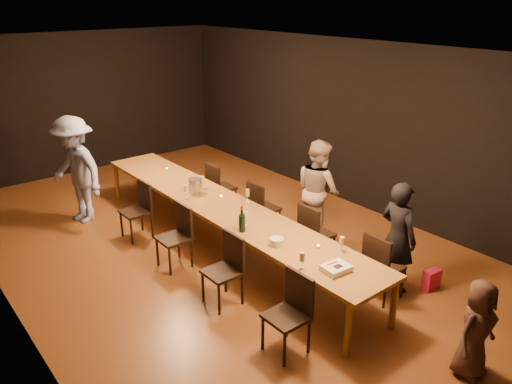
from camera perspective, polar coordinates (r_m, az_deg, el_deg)
ground at (r=7.88m, az=-3.84°, el=-6.46°), size 10.00×10.00×0.00m
room_shell at (r=7.14m, az=-4.26°, el=8.39°), size 6.04×10.04×3.02m
table at (r=7.58m, az=-3.97°, el=-1.78°), size 0.90×6.00×0.75m
chair_right_0 at (r=6.69m, az=14.42°, el=-8.16°), size 0.42×0.42×0.93m
chair_right_1 at (r=7.35m, az=6.99°, el=-4.70°), size 0.42×0.42×0.93m
chair_right_2 at (r=8.14m, az=0.95°, el=-1.80°), size 0.42×0.42×0.93m
chair_right_3 at (r=9.03m, az=-3.95°, el=0.57°), size 0.42×0.42×0.93m
chair_left_0 at (r=5.59m, az=3.46°, el=-13.95°), size 0.42×0.42×0.93m
chair_left_1 at (r=6.37m, az=-3.90°, el=-9.03°), size 0.42×0.42×0.93m
chair_left_2 at (r=7.27m, az=-9.41°, el=-5.16°), size 0.42×0.42×0.93m
chair_left_3 at (r=8.25m, az=-13.62°, el=-2.14°), size 0.42×0.42×0.93m
woman_birthday at (r=6.79m, az=15.90°, el=-4.98°), size 0.41×0.59×1.53m
woman_tan at (r=7.97m, az=7.11°, el=0.24°), size 0.76×0.90×1.64m
man_blue at (r=9.00m, az=-19.87°, el=2.37°), size 0.96×1.33×1.86m
child at (r=5.71m, az=23.85°, el=-14.12°), size 0.55×0.37×1.10m
gift_bag_red at (r=7.21m, az=19.42°, el=-9.42°), size 0.25×0.16×0.28m
gift_bag_blue at (r=7.22m, az=14.40°, el=-8.83°), size 0.21×0.14×0.27m
birthday_cake at (r=5.87m, az=9.14°, el=-8.59°), size 0.33×0.27×0.07m
plate_stack at (r=6.34m, az=2.37°, el=-5.72°), size 0.19×0.19×0.10m
champagne_bottle at (r=6.64m, az=-1.61°, el=-3.10°), size 0.09×0.09×0.37m
ice_bucket at (r=8.01m, az=-6.95°, el=0.71°), size 0.27×0.27×0.23m
wineglass_0 at (r=5.84m, az=5.30°, el=-7.78°), size 0.06×0.06×0.21m
wineglass_1 at (r=6.24m, az=9.75°, el=-5.94°), size 0.06×0.06×0.21m
wineglass_2 at (r=6.84m, az=-1.23°, el=-3.03°), size 0.06×0.06×0.21m
wineglass_3 at (r=7.60m, az=-0.98°, el=-0.40°), size 0.06×0.06×0.21m
wineglass_4 at (r=7.83m, az=-7.99°, el=0.07°), size 0.06×0.06×0.21m
wineglass_5 at (r=8.18m, az=-6.16°, el=1.10°), size 0.06×0.06×0.21m
tealight_near at (r=6.34m, az=7.13°, el=-6.22°), size 0.05×0.05×0.03m
tealight_mid at (r=7.79m, az=-4.01°, el=-0.58°), size 0.05×0.05×0.03m
tealight_far at (r=9.15m, az=-10.16°, el=2.57°), size 0.05×0.05×0.03m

